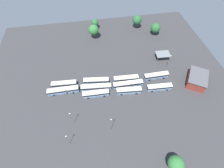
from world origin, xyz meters
TOP-DOWN VIEW (x-y plane):
  - ground_plane at (0.00, 0.00)m, footprint 128.50×128.50m
  - bus_row0_slot0 at (-24.18, -2.46)m, footprint 12.99×2.62m
  - bus_row0_slot2 at (-23.24, 5.04)m, footprint 12.61×3.20m
  - bus_row1_slot0 at (-7.97, -3.20)m, footprint 12.94×3.10m
  - bus_row1_slot1 at (-8.25, 0.43)m, footprint 15.21×2.67m
  - bus_row1_slot2 at (-7.72, 4.41)m, footprint 12.42×3.44m
  - bus_row2_slot0 at (7.45, -4.42)m, footprint 13.11×4.02m
  - bus_row2_slot1 at (7.86, -0.34)m, footprint 15.34×3.85m
  - bus_row2_slot2 at (8.51, 3.47)m, footprint 12.86×2.81m
  - bus_row3_slot0 at (23.70, -5.12)m, footprint 12.68×3.21m
  - bus_row3_slot1 at (24.11, -1.22)m, footprint 15.19×2.59m
  - depot_building at (-43.55, 4.02)m, footprint 14.33×15.36m
  - maintenance_shelter at (-32.50, -16.02)m, footprint 8.26×6.15m
  - lamp_post_by_building at (4.14, 21.78)m, footprint 0.56×0.28m
  - lamp_post_far_corner at (-32.69, -8.44)m, footprint 0.56×0.28m
  - lamp_post_mid_lot at (19.86, 16.24)m, footprint 0.56×0.28m
  - lamp_post_near_entrance at (21.73, 24.79)m, footprint 0.56×0.28m
  - tree_north_edge at (2.44, -53.08)m, footprint 4.74×4.74m
  - tree_east_edge at (-35.82, -39.54)m, footprint 6.24×6.24m
  - tree_south_edge at (4.36, -42.43)m, footprint 6.44×6.44m
  - tree_west_edge at (-16.12, 40.29)m, footprint 5.89×5.89m
  - tree_northeast at (-25.84, -48.94)m, footprint 6.16×6.16m

SIDE VIEW (x-z plane):
  - ground_plane at x=0.00m, z-range 0.00..0.00m
  - bus_row1_slot2 at x=-7.72m, z-range 0.10..3.49m
  - bus_row0_slot2 at x=-23.24m, z-range 0.10..3.49m
  - bus_row3_slot0 at x=23.70m, z-range 0.10..3.49m
  - bus_row2_slot2 at x=8.51m, z-range 0.10..3.49m
  - bus_row1_slot0 at x=-7.97m, z-range 0.10..3.49m
  - bus_row2_slot0 at x=7.45m, z-range 0.10..3.49m
  - bus_row0_slot0 at x=-24.18m, z-range 0.10..3.49m
  - bus_row1_slot1 at x=-8.25m, z-range 0.10..3.50m
  - bus_row2_slot1 at x=7.86m, z-range 0.10..3.50m
  - bus_row3_slot1 at x=24.11m, z-range 0.10..3.50m
  - depot_building at x=-43.55m, z-range 0.02..5.33m
  - maintenance_shelter at x=-32.50m, z-range 1.71..5.57m
  - lamp_post_near_entrance at x=21.73m, z-range 0.41..8.21m
  - tree_north_edge at x=2.44m, z-range 1.01..7.79m
  - tree_west_edge at x=-16.12m, z-range 0.89..8.57m
  - tree_east_edge at x=-35.82m, z-range 0.87..8.85m
  - lamp_post_mid_lot at x=19.86m, z-range 0.42..9.54m
  - lamp_post_far_corner at x=-32.69m, z-range 0.42..9.69m
  - lamp_post_by_building at x=4.14m, z-range 0.42..9.98m
  - tree_northeast at x=-25.84m, z-range 1.43..10.47m
  - tree_south_edge at x=4.36m, z-range 1.50..10.96m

